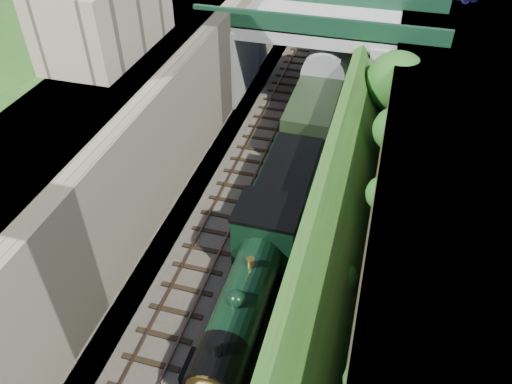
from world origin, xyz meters
TOP-DOWN VIEW (x-y plane):
  - trackbed at (0.00, 20.00)m, footprint 10.00×90.00m
  - retaining_wall at (-5.50, 20.00)m, footprint 1.00×90.00m
  - street_plateau_left at (-9.00, 20.00)m, footprint 6.00×90.00m
  - street_plateau_right at (9.50, 20.00)m, footprint 8.00×90.00m
  - embankment_slope at (5.07, 17.20)m, footprint 4.77×90.00m
  - track_left at (-2.00, 20.00)m, footprint 2.50×90.00m
  - track_right at (1.20, 20.00)m, footprint 2.50×90.00m
  - road_bridge at (0.94, 24.00)m, footprint 16.00×6.40m
  - building_near at (-9.50, 14.00)m, footprint 4.00×8.00m
  - tree at (5.91, 18.98)m, footprint 3.60×3.80m
  - locomotive at (1.20, 3.97)m, footprint 3.10×10.22m
  - tender at (1.20, 11.34)m, footprint 2.70×6.00m
  - coach_front at (1.20, 23.94)m, footprint 2.90×18.00m

SIDE VIEW (x-z plane):
  - trackbed at x=0.00m, z-range 0.00..0.20m
  - track_left at x=-2.00m, z-range 0.15..0.35m
  - track_right at x=1.20m, z-range 0.15..0.35m
  - tender at x=1.20m, z-range 0.09..3.14m
  - locomotive at x=1.20m, z-range -0.02..3.81m
  - coach_front at x=1.20m, z-range 0.20..3.90m
  - embankment_slope at x=5.07m, z-range -0.31..6.05m
  - street_plateau_right at x=9.50m, z-range 0.00..6.25m
  - retaining_wall at x=-5.50m, z-range 0.00..7.00m
  - street_plateau_left at x=-9.00m, z-range 0.00..7.00m
  - road_bridge at x=0.94m, z-range 0.45..7.70m
  - tree at x=5.91m, z-range 1.35..7.95m
  - building_near at x=-9.50m, z-range 7.00..11.00m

